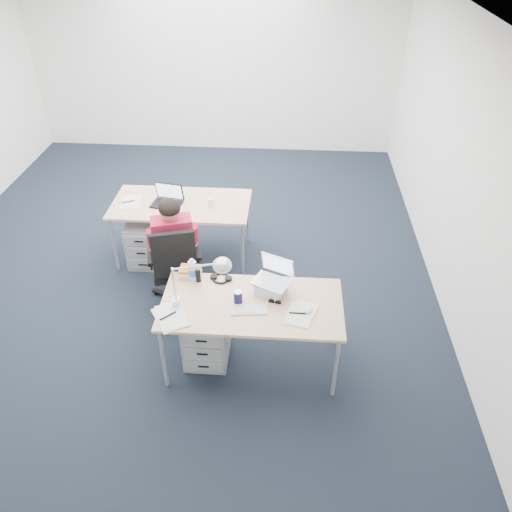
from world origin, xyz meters
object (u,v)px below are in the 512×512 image
(drawer_pedestal_far, at_px, (147,241))
(can_koozie, at_px, (238,297))
(seated_person, at_px, (174,247))
(sunglasses, at_px, (275,302))
(dark_laptop, at_px, (166,196))
(desk_near, at_px, (252,307))
(headphones, at_px, (221,278))
(water_bottle, at_px, (193,270))
(cordless_phone, at_px, (199,276))
(drawer_pedestal_near, at_px, (207,334))
(wireless_keyboard, at_px, (249,309))
(office_chair, at_px, (177,282))
(desk_far, at_px, (181,207))
(far_cup, at_px, (210,202))
(computer_mouse, at_px, (308,310))
(bear_figurine, at_px, (195,272))
(book_stack, at_px, (190,272))
(desk_lamp, at_px, (193,281))
(silver_laptop, at_px, (271,278))

(drawer_pedestal_far, distance_m, can_koozie, 2.05)
(seated_person, bearing_deg, sunglasses, -56.55)
(can_koozie, bearing_deg, dark_laptop, 121.37)
(seated_person, height_order, drawer_pedestal_far, seated_person)
(desk_near, xyz_separation_m, headphones, (-0.31, 0.32, 0.06))
(water_bottle, relative_size, cordless_phone, 1.79)
(drawer_pedestal_far, distance_m, dark_laptop, 0.65)
(drawer_pedestal_near, height_order, headphones, headphones)
(wireless_keyboard, distance_m, cordless_phone, 0.61)
(office_chair, relative_size, water_bottle, 4.35)
(water_bottle, xyz_separation_m, sunglasses, (0.77, -0.27, -0.11))
(seated_person, bearing_deg, headphones, -63.21)
(desk_far, bearing_deg, far_cup, -5.35)
(drawer_pedestal_near, bearing_deg, desk_near, -6.18)
(desk_far, xyz_separation_m, drawer_pedestal_far, (-0.43, -0.15, -0.41))
(computer_mouse, relative_size, water_bottle, 0.43)
(computer_mouse, bearing_deg, bear_figurine, 176.19)
(seated_person, relative_size, book_stack, 6.42)
(computer_mouse, bearing_deg, drawer_pedestal_far, 156.05)
(seated_person, height_order, headphones, seated_person)
(wireless_keyboard, height_order, water_bottle, water_bottle)
(desk_far, relative_size, book_stack, 8.06)
(drawer_pedestal_near, relative_size, computer_mouse, 5.31)
(drawer_pedestal_near, bearing_deg, book_stack, 120.01)
(drawer_pedestal_near, height_order, book_stack, book_stack)
(water_bottle, relative_size, sunglasses, 2.07)
(cordless_phone, height_order, far_cup, cordless_phone)
(seated_person, bearing_deg, water_bottle, -79.54)
(drawer_pedestal_near, bearing_deg, drawer_pedestal_far, 122.58)
(drawer_pedestal_near, bearing_deg, desk_far, 107.87)
(drawer_pedestal_far, xyz_separation_m, dark_laptop, (0.27, 0.10, 0.58))
(desk_near, relative_size, cordless_phone, 11.87)
(headphones, xyz_separation_m, can_koozie, (0.19, -0.31, 0.04))
(can_koozie, xyz_separation_m, cordless_phone, (-0.39, 0.26, 0.01))
(computer_mouse, distance_m, water_bottle, 1.12)
(desk_far, bearing_deg, desk_lamp, -75.04)
(wireless_keyboard, distance_m, desk_lamp, 0.54)
(desk_near, height_order, wireless_keyboard, wireless_keyboard)
(desk_far, bearing_deg, headphones, -64.67)
(desk_near, xyz_separation_m, cordless_phone, (-0.51, 0.27, 0.11))
(cordless_phone, bearing_deg, silver_laptop, -34.27)
(bear_figurine, relative_size, desk_lamp, 0.28)
(desk_near, height_order, dark_laptop, dark_laptop)
(headphones, xyz_separation_m, dark_laptop, (-0.80, 1.32, 0.11))
(desk_near, relative_size, far_cup, 17.47)
(office_chair, xyz_separation_m, bear_figurine, (0.30, -0.45, 0.51))
(dark_laptop, bearing_deg, bear_figurine, -57.53)
(computer_mouse, height_order, bear_figurine, bear_figurine)
(cordless_phone, relative_size, dark_laptop, 0.40)
(can_koozie, xyz_separation_m, water_bottle, (-0.45, 0.28, 0.06))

